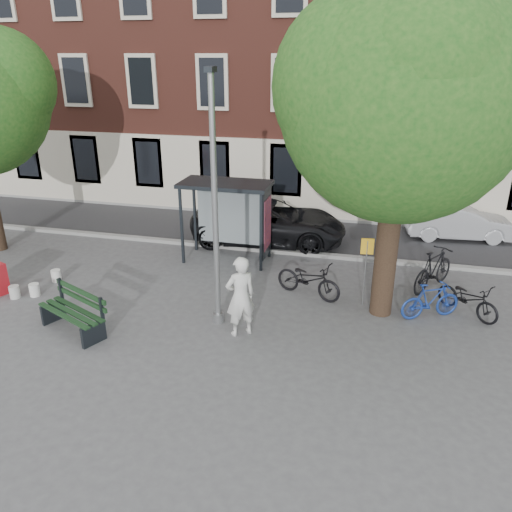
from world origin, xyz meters
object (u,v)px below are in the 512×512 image
at_px(bus_shelter, 239,204).
at_px(notice_sign, 366,257).
at_px(painter, 240,297).
at_px(car_silver, 459,222).
at_px(bench, 74,314).
at_px(bike_a, 308,279).
at_px(bike_d, 433,269).
at_px(car_dark, 269,222).
at_px(lamppost, 215,218).
at_px(bike_c, 468,298).
at_px(bike_b, 431,301).

distance_m(bus_shelter, notice_sign, 4.74).
distance_m(painter, car_silver, 10.36).
bearing_deg(notice_sign, car_silver, 55.77).
bearing_deg(bench, bike_a, 56.22).
bearing_deg(painter, notice_sign, -177.90).
relative_size(bus_shelter, bike_d, 1.40).
xyz_separation_m(bus_shelter, notice_sign, (4.13, -2.28, -0.52)).
bearing_deg(notice_sign, painter, -148.50).
distance_m(bike_a, notice_sign, 1.76).
relative_size(bike_a, car_dark, 0.36).
bearing_deg(bike_d, notice_sign, 71.47).
bearing_deg(bike_d, lamppost, 64.59).
height_order(bus_shelter, car_dark, bus_shelter).
xyz_separation_m(lamppost, car_dark, (-0.02, 6.00, -2.03)).
xyz_separation_m(lamppost, notice_sign, (3.52, 1.83, -1.39)).
height_order(painter, notice_sign, painter).
bearing_deg(bike_a, car_silver, -16.94).
height_order(lamppost, painter, lamppost).
xyz_separation_m(bench, notice_sign, (6.80, 3.11, 0.92)).
bearing_deg(bike_a, bike_d, -47.85).
height_order(car_dark, car_silver, car_dark).
bearing_deg(bike_d, painter, 71.67).
relative_size(bench, bike_d, 1.03).
bearing_deg(bus_shelter, lamppost, -81.57).
distance_m(lamppost, car_silver, 10.66).
xyz_separation_m(lamppost, bike_c, (6.18, 1.93, -2.32)).
bearing_deg(lamppost, bus_shelter, 98.43).
bearing_deg(bike_b, car_silver, -39.68).
relative_size(bike_a, bike_d, 0.97).
distance_m(painter, bike_d, 6.03).
relative_size(bench, car_silver, 0.55).
bearing_deg(bike_d, bike_b, 116.99).
bearing_deg(bike_c, painter, 155.87).
height_order(bus_shelter, bike_b, bus_shelter).
height_order(bike_c, notice_sign, notice_sign).
relative_size(painter, notice_sign, 1.05).
relative_size(bus_shelter, bench, 1.36).
bearing_deg(bike_a, car_dark, 47.55).
relative_size(bike_b, notice_sign, 0.85).
bearing_deg(bike_a, bus_shelter, 71.78).
height_order(bike_b, car_silver, car_silver).
bearing_deg(bike_b, bike_d, -33.13).
xyz_separation_m(bus_shelter, car_dark, (0.59, 1.89, -1.16)).
relative_size(lamppost, bike_d, 3.00).
bearing_deg(bike_b, bench, 81.04).
bearing_deg(lamppost, bike_d, 31.63).
xyz_separation_m(bus_shelter, bench, (-2.67, -5.38, -1.44)).
bearing_deg(bike_d, bike_a, 54.36).
distance_m(bike_c, bike_d, 1.61).
bearing_deg(painter, lamppost, -67.87).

